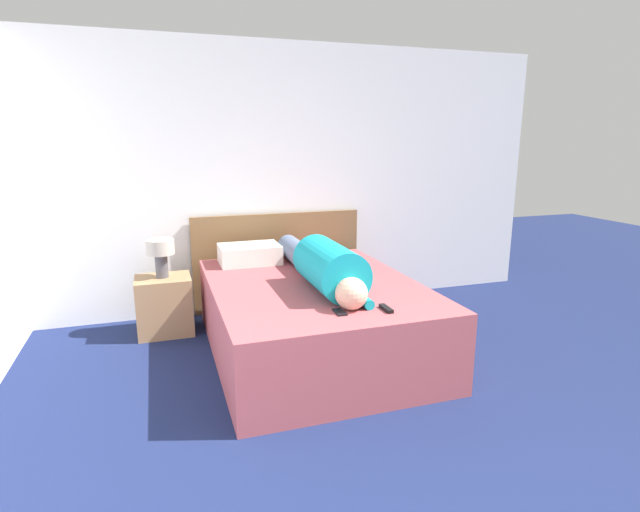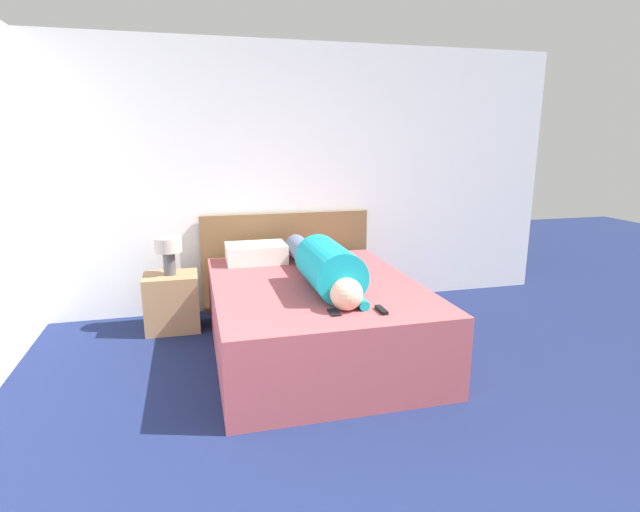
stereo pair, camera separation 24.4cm
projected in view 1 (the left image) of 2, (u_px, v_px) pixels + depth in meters
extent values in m
cube|color=white|center=(275.00, 179.00, 4.94)|extent=(5.76, 0.06, 2.60)
cube|color=#A84C51|center=(314.00, 317.00, 4.01)|extent=(1.58, 2.06, 0.59)
cube|color=brown|center=(278.00, 261.00, 5.06)|extent=(1.70, 0.04, 0.97)
cube|color=#A37A51|center=(165.00, 305.00, 4.41)|extent=(0.47, 0.39, 0.51)
cylinder|color=#4C4C51|center=(162.00, 266.00, 4.33)|extent=(0.11, 0.11, 0.21)
cylinder|color=beige|center=(160.00, 247.00, 4.29)|extent=(0.24, 0.24, 0.13)
sphere|color=#DBB293|center=(351.00, 294.00, 3.29)|extent=(0.22, 0.22, 0.22)
cylinder|color=#149EAD|center=(330.00, 267.00, 3.67)|extent=(0.37, 0.72, 0.37)
cylinder|color=slate|center=(300.00, 255.00, 4.42)|extent=(0.21, 0.86, 0.21)
cylinder|color=#149EAD|center=(364.00, 300.00, 3.39)|extent=(0.07, 0.22, 0.07)
cube|color=silver|center=(250.00, 254.00, 4.54)|extent=(0.54, 0.37, 0.17)
cube|color=black|center=(386.00, 309.00, 3.30)|extent=(0.04, 0.15, 0.02)
cube|color=black|center=(340.00, 312.00, 3.25)|extent=(0.06, 0.13, 0.01)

